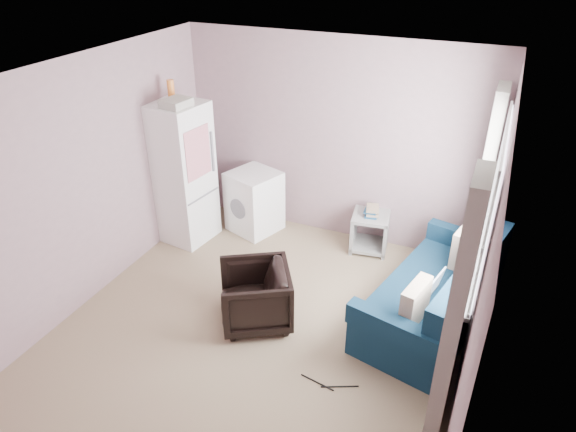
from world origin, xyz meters
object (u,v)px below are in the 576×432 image
fridge (182,173)px  sofa (437,297)px  armchair (255,294)px  washing_machine (254,200)px  side_table (370,229)px

fridge → sofa: size_ratio=0.97×
armchair → washing_machine: 1.85m
armchair → side_table: size_ratio=1.16×
sofa → side_table: bearing=145.9°
side_table → sofa: sofa is taller
washing_machine → side_table: bearing=23.9°
armchair → washing_machine: washing_machine is taller
side_table → sofa: (0.97, -1.06, 0.03)m
armchair → fridge: (-1.54, 1.14, 0.55)m
armchair → fridge: bearing=-157.5°
armchair → fridge: 2.00m
washing_machine → sofa: sofa is taller
fridge → side_table: 2.40m
armchair → side_table: 1.89m
armchair → side_table: bearing=127.7°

